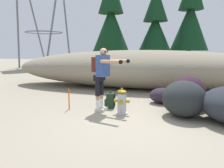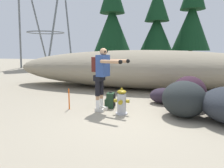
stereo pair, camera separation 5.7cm
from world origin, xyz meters
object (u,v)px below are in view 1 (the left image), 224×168
object	(u,v)px
boulder_outlier	(163,96)
spare_backpack	(110,100)
utility_worker	(102,72)
boulder_small	(184,99)
survey_stake	(69,99)
boulder_large	(188,92)
fire_hydrant	(122,102)

from	to	relation	value
boulder_outlier	spare_backpack	bearing A→B (deg)	-150.51
utility_worker	boulder_small	size ratio (longest dim) A/B	1.53
utility_worker	survey_stake	bearing A→B (deg)	-160.46
boulder_large	boulder_outlier	bearing A→B (deg)	156.48
utility_worker	boulder_outlier	world-z (taller)	utility_worker
boulder_small	fire_hydrant	bearing A→B (deg)	-174.13
spare_backpack	survey_stake	bearing A→B (deg)	19.40
spare_backpack	utility_worker	bearing A→B (deg)	68.92
boulder_outlier	survey_stake	bearing A→B (deg)	-153.64
boulder_large	boulder_small	distance (m)	0.97
fire_hydrant	spare_backpack	distance (m)	0.71
fire_hydrant	survey_stake	distance (m)	1.55
fire_hydrant	boulder_outlier	bearing A→B (deg)	52.47
spare_backpack	fire_hydrant	bearing A→B (deg)	126.35
spare_backpack	boulder_outlier	distance (m)	1.75
spare_backpack	boulder_large	world-z (taller)	boulder_large
utility_worker	boulder_outlier	xyz separation A→B (m)	(1.66, 1.25, -0.86)
spare_backpack	boulder_small	size ratio (longest dim) A/B	0.41
fire_hydrant	boulder_large	xyz separation A→B (m)	(1.80, 1.10, 0.15)
utility_worker	survey_stake	distance (m)	1.27
boulder_outlier	utility_worker	bearing A→B (deg)	-143.05
fire_hydrant	boulder_outlier	world-z (taller)	fire_hydrant
utility_worker	boulder_small	world-z (taller)	utility_worker
fire_hydrant	utility_worker	xyz separation A→B (m)	(-0.57, 0.17, 0.78)
boulder_outlier	fire_hydrant	bearing A→B (deg)	-127.53
fire_hydrant	spare_backpack	size ratio (longest dim) A/B	1.50
boulder_large	survey_stake	bearing A→B (deg)	-163.45
boulder_outlier	boulder_small	bearing A→B (deg)	-68.55
fire_hydrant	survey_stake	bearing A→B (deg)	176.03
boulder_small	boulder_large	bearing A→B (deg)	76.72
survey_stake	boulder_outlier	bearing A→B (deg)	26.36
survey_stake	boulder_small	bearing A→B (deg)	1.00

